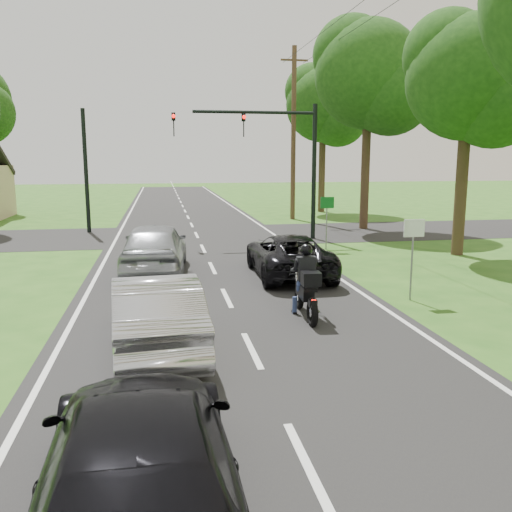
# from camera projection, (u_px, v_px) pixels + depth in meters

# --- Properties ---
(ground) EXTENTS (140.00, 140.00, 0.00)m
(ground) POSITION_uv_depth(u_px,v_px,m) (252.00, 351.00, 10.44)
(ground) COLOR #2A5919
(ground) RESTS_ON ground
(road) EXTENTS (8.00, 100.00, 0.01)m
(road) POSITION_uv_depth(u_px,v_px,m) (207.00, 258.00, 20.13)
(road) COLOR black
(road) RESTS_ON ground
(cross_road) EXTENTS (60.00, 7.00, 0.01)m
(cross_road) POSITION_uv_depth(u_px,v_px,m) (197.00, 235.00, 25.94)
(cross_road) COLOR black
(cross_road) RESTS_ON ground
(motorcycle_rider) EXTENTS (0.58, 2.03, 1.75)m
(motorcycle_rider) POSITION_uv_depth(u_px,v_px,m) (306.00, 289.00, 12.46)
(motorcycle_rider) COLOR black
(motorcycle_rider) RESTS_ON ground
(dark_suv) EXTENTS (2.27, 4.77, 1.31)m
(dark_suv) POSITION_uv_depth(u_px,v_px,m) (289.00, 255.00, 16.94)
(dark_suv) COLOR black
(dark_suv) RESTS_ON road
(silver_sedan) EXTENTS (1.90, 4.59, 1.48)m
(silver_sedan) POSITION_uv_depth(u_px,v_px,m) (155.00, 312.00, 10.36)
(silver_sedan) COLOR silver
(silver_sedan) RESTS_ON road
(silver_suv) EXTENTS (2.29, 4.97, 1.65)m
(silver_suv) POSITION_uv_depth(u_px,v_px,m) (155.00, 247.00, 17.30)
(silver_suv) COLOR #9DA0A4
(silver_suv) RESTS_ON road
(dark_car_behind) EXTENTS (2.11, 4.89, 1.40)m
(dark_car_behind) POSITION_uv_depth(u_px,v_px,m) (140.00, 461.00, 5.35)
(dark_car_behind) COLOR black
(dark_car_behind) RESTS_ON road
(traffic_signal) EXTENTS (6.38, 0.44, 6.00)m
(traffic_signal) POSITION_uv_depth(u_px,v_px,m) (274.00, 147.00, 23.83)
(traffic_signal) COLOR black
(traffic_signal) RESTS_ON ground
(signal_pole_far) EXTENTS (0.20, 0.20, 6.00)m
(signal_pole_far) POSITION_uv_depth(u_px,v_px,m) (86.00, 171.00, 26.46)
(signal_pole_far) COLOR black
(signal_pole_far) RESTS_ON ground
(utility_pole_far) EXTENTS (1.60, 0.28, 10.00)m
(utility_pole_far) POSITION_uv_depth(u_px,v_px,m) (293.00, 133.00, 31.90)
(utility_pole_far) COLOR brown
(utility_pole_far) RESTS_ON ground
(sign_white) EXTENTS (0.55, 0.07, 2.12)m
(sign_white) POSITION_uv_depth(u_px,v_px,m) (413.00, 240.00, 13.84)
(sign_white) COLOR slate
(sign_white) RESTS_ON ground
(sign_green) EXTENTS (0.55, 0.07, 2.12)m
(sign_green) POSITION_uv_depth(u_px,v_px,m) (327.00, 210.00, 21.63)
(sign_green) COLOR slate
(sign_green) RESTS_ON ground
(tree_row_c) EXTENTS (4.80, 4.65, 8.76)m
(tree_row_c) POSITION_uv_depth(u_px,v_px,m) (478.00, 85.00, 19.51)
(tree_row_c) COLOR #332316
(tree_row_c) RESTS_ON ground
(tree_row_d) EXTENTS (5.76, 5.58, 10.45)m
(tree_row_d) POSITION_uv_depth(u_px,v_px,m) (376.00, 81.00, 26.90)
(tree_row_d) COLOR #332316
(tree_row_d) RESTS_ON ground
(tree_row_e) EXTENTS (5.28, 5.12, 9.61)m
(tree_row_e) POSITION_uv_depth(u_px,v_px,m) (328.00, 109.00, 35.81)
(tree_row_e) COLOR #332316
(tree_row_e) RESTS_ON ground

